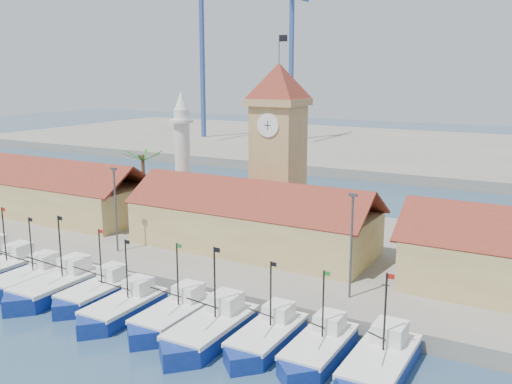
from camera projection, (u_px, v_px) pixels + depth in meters
The scene contains 21 objects.
ground at pixel (128, 333), 45.13m from camera, with size 400.00×400.00×0.00m, color navy.
quay at pixel (270, 245), 65.46m from camera, with size 140.00×32.00×1.50m, color gray.
terminal at pixel (434, 152), 138.84m from camera, with size 240.00×80.00×2.00m, color gray.
boat_1 at pixel (0, 271), 56.89m from camera, with size 3.63×9.94×7.52m.
boat_2 at pixel (26, 280), 54.35m from camera, with size 3.45×9.45×7.15m.
boat_3 at pixel (55, 288), 52.25m from camera, with size 3.80×10.41×7.88m.
boat_4 at pixel (96, 294), 51.12m from camera, with size 3.34×9.15×6.93m.
boat_5 at pixel (121, 310), 47.74m from camera, with size 3.38×9.26×7.01m.
boat_6 at pixel (172, 318), 46.16m from camera, with size 3.47×9.51×7.19m.
boat_7 at pixel (209, 332), 43.50m from camera, with size 3.74×10.25×7.75m.
boat_8 at pixel (265, 339), 42.53m from camera, with size 3.35×9.17×6.93m.
boat_9 at pixel (317, 351), 40.72m from camera, with size 3.33×9.11×6.89m.
boat_10 at pixel (379, 367), 38.40m from camera, with size 3.66×10.03×7.59m.
hall_left at pixel (46, 195), 76.63m from camera, with size 31.20×10.13×7.61m.
hall_center at pixel (252, 226), 61.37m from camera, with size 27.04×10.13×7.61m.
clock_tower at pixel (278, 146), 64.83m from camera, with size 5.80×5.80×22.70m.
minaret at pixel (183, 154), 74.16m from camera, with size 3.00×3.00×16.30m.
palm_tree at pixel (144, 179), 75.56m from camera, with size 5.60×5.03×8.39m.
lamp_posts at pixel (215, 221), 53.78m from camera, with size 80.70×0.25×9.03m.
crane_blue_far at pixel (199, 37), 154.45m from camera, with size 1.00×35.48×48.69m.
crane_blue_near at pixel (290, 46), 149.11m from camera, with size 1.00×29.49×45.06m.
Camera 1 is at (29.23, -31.55, 20.34)m, focal length 40.00 mm.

